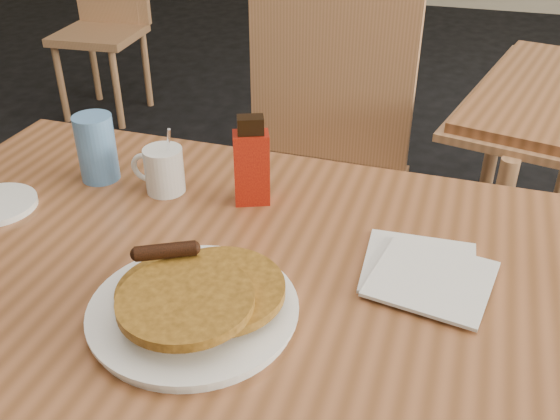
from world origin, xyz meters
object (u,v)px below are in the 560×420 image
Objects in this scene: syrup_bottle at (251,164)px; chair_wall_extra at (105,11)px; chair_main_far at (320,142)px; pancake_plate at (194,302)px; coffee_mug at (163,169)px; main_table at (212,284)px; blue_tumbler at (97,148)px.

chair_wall_extra is at bearing 105.52° from syrup_bottle.
chair_main_far is 0.91m from pancake_plate.
coffee_mug is at bearing 161.44° from syrup_bottle.
chair_main_far reaches higher than main_table.
chair_main_far is 0.61m from syrup_bottle.
coffee_mug is (-0.17, 0.20, 0.09)m from main_table.
chair_wall_extra is 6.41× the size of coffee_mug.
coffee_mug is at bearing -59.78° from chair_wall_extra.
pancake_plate is at bearing -86.09° from chair_main_far.
syrup_bottle is at bearing 94.34° from pancake_plate.
main_table is at bearing -65.86° from coffee_mug.
blue_tumbler is at bearing -116.76° from chair_main_far.
syrup_bottle is at bearing -56.27° from chair_wall_extra.
main_table is 0.14m from pancake_plate.
syrup_bottle is (0.00, 0.21, 0.12)m from main_table.
chair_wall_extra is at bearing 120.83° from blue_tumbler.
chair_wall_extra reaches higher than main_table.
syrup_bottle is (1.49, -1.96, 0.30)m from chair_wall_extra.
main_table is at bearing -112.13° from syrup_bottle.
chair_wall_extra is (-1.49, 2.16, -0.18)m from main_table.
main_table is 0.39m from blue_tumbler.
coffee_mug is at bearing -104.32° from chair_main_far.
chair_wall_extra is at bearing 124.48° from main_table.
syrup_bottle reaches higher than coffee_mug.
chair_main_far is 7.72× the size of blue_tumbler.
chair_main_far reaches higher than syrup_bottle.
blue_tumbler is (1.17, -1.96, 0.28)m from chair_wall_extra.
main_table is at bearing 102.23° from pancake_plate.
chair_main_far is at bearing 91.74° from pancake_plate.
main_table is 7.63× the size of syrup_bottle.
blue_tumbler is (-0.32, -0.00, -0.01)m from syrup_bottle.
chair_wall_extra is at bearing 123.49° from pancake_plate.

